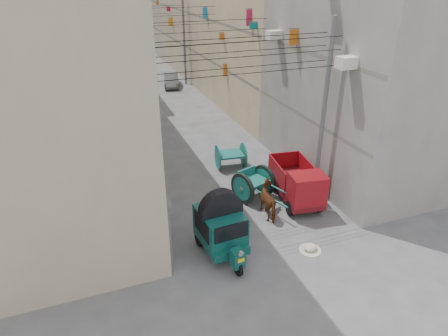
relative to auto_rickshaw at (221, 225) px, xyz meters
name	(u,v)px	position (x,y,z in m)	size (l,w,h in m)	color
ground	(318,306)	(1.92, -3.71, -1.17)	(140.00, 140.00, 0.00)	#4B4B4E
building_row_left	(40,8)	(-6.07, 30.42, 5.29)	(8.00, 62.00, 14.00)	tan
building_row_right	(208,3)	(9.92, 30.42, 5.29)	(8.00, 62.00, 14.00)	gray
shutters_left	(135,154)	(-2.00, 6.67, 0.33)	(0.18, 14.40, 2.88)	#525257
signboards	(160,63)	(1.91, 17.95, 2.26)	(8.22, 40.52, 5.67)	#C1194A
ac_units	(311,26)	(5.57, 3.96, 6.27)	(0.70, 6.55, 3.35)	silver
utility_poles	(176,68)	(1.92, 13.29, 2.83)	(7.40, 22.20, 8.00)	#5B5B5D
overhead_cables	(185,27)	(1.92, 10.69, 5.60)	(7.40, 22.52, 1.12)	black
auto_rickshaw	(221,225)	(0.00, 0.00, 0.00)	(1.74, 2.86, 1.98)	black
tonga_cart	(254,183)	(2.77, 3.16, -0.41)	(2.15, 3.42, 1.45)	black
mini_truck	(299,187)	(4.41, 1.88, -0.26)	(1.97, 3.56, 1.90)	black
second_cart	(231,155)	(2.96, 6.51, -0.47)	(1.64, 1.49, 1.32)	#166058
feed_sack	(310,247)	(3.18, -1.17, -1.04)	(0.53, 0.42, 0.26)	beige
horse	(270,201)	(2.85, 1.59, -0.46)	(0.76, 1.67, 1.41)	brown
distant_car_white	(132,85)	(0.39, 23.15, -0.56)	(1.43, 3.55, 1.21)	silver
distant_car_grey	(171,80)	(4.02, 23.86, -0.58)	(1.25, 3.59, 1.18)	#4C504E
distant_car_green	(119,59)	(0.86, 35.23, -0.64)	(1.48, 3.65, 1.06)	#1A4C36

